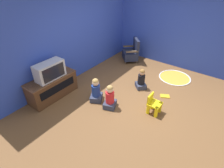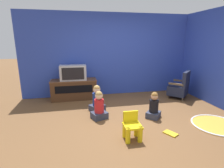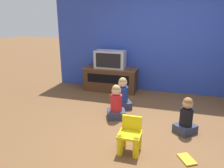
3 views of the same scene
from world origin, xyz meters
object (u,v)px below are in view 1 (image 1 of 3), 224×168
(yellow_kid_chair, at_px, (154,105))
(television, at_px, (50,71))
(child_watching_left, at_px, (110,98))
(black_armchair, at_px, (131,53))
(child_watching_center, at_px, (141,80))
(book, at_px, (165,96))
(child_watching_right, at_px, (96,91))
(tv_cabinet, at_px, (52,87))

(yellow_kid_chair, bearing_deg, television, 113.21)
(television, distance_m, yellow_kid_chair, 2.76)
(child_watching_left, bearing_deg, black_armchair, -0.74)
(television, xyz_separation_m, child_watching_center, (1.83, -1.70, -0.56))
(child_watching_center, bearing_deg, book, -135.98)
(child_watching_right, relative_size, book, 2.24)
(black_armchair, xyz_separation_m, yellow_kid_chair, (-2.18, -1.97, -0.12))
(tv_cabinet, height_order, yellow_kid_chair, tv_cabinet)
(child_watching_center, bearing_deg, television, 90.09)
(black_armchair, bearing_deg, book, 11.07)
(yellow_kid_chair, xyz_separation_m, child_watching_left, (-0.48, 0.99, 0.07))
(tv_cabinet, relative_size, child_watching_center, 2.20)
(black_armchair, height_order, child_watching_right, black_armchair)
(child_watching_center, distance_m, child_watching_right, 1.42)
(television, relative_size, child_watching_left, 1.16)
(tv_cabinet, bearing_deg, yellow_kid_chair, -67.39)
(tv_cabinet, distance_m, black_armchair, 3.28)
(black_armchair, height_order, yellow_kid_chair, black_armchair)
(tv_cabinet, xyz_separation_m, child_watching_right, (0.58, -1.07, -0.02))
(book, bearing_deg, tv_cabinet, 6.16)
(yellow_kid_chair, bearing_deg, child_watching_center, 45.23)
(black_armchair, bearing_deg, television, -52.54)
(black_armchair, distance_m, yellow_kid_chair, 2.94)
(yellow_kid_chair, bearing_deg, child_watching_right, 108.05)
(tv_cabinet, distance_m, book, 3.13)
(child_watching_right, bearing_deg, black_armchair, -18.57)
(television, bearing_deg, yellow_kid_chair, -67.02)
(yellow_kid_chair, distance_m, child_watching_right, 1.53)
(tv_cabinet, distance_m, child_watching_center, 2.53)
(television, relative_size, child_watching_center, 1.23)
(child_watching_right, bearing_deg, child_watching_center, -58.38)
(child_watching_center, xyz_separation_m, child_watching_right, (-1.24, 0.68, 0.02))
(yellow_kid_chair, height_order, child_watching_right, child_watching_right)
(television, xyz_separation_m, book, (1.84, -2.47, -0.82))
(television, height_order, book, television)
(television, height_order, yellow_kid_chair, television)
(black_armchair, xyz_separation_m, book, (-1.39, -1.97, -0.32))
(book, bearing_deg, child_watching_right, 10.87)
(television, bearing_deg, child_watching_right, -60.28)
(television, height_order, child_watching_center, television)
(television, distance_m, book, 3.19)
(black_armchair, bearing_deg, child_watching_left, -23.33)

